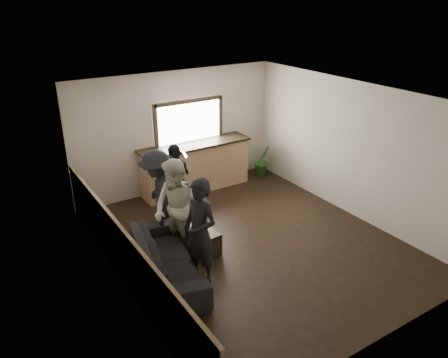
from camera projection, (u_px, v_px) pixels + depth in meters
ground at (250, 242)px, 8.30m from camera, size 5.00×6.00×0.01m
room_shell at (217, 180)px, 7.36m from camera, size 5.01×6.01×2.80m
bar_counter at (195, 164)px, 10.29m from camera, size 2.70×0.68×2.13m
sofa at (166, 260)px, 7.19m from camera, size 1.32×2.38×0.66m
coffee_table at (194, 239)px, 8.01m from camera, size 0.64×1.02×0.43m
cup_a at (182, 225)px, 7.95m from camera, size 0.16×0.16×0.09m
cup_b at (203, 226)px, 7.90m from camera, size 0.14×0.14×0.09m
potted_plant at (262, 160)px, 11.14m from camera, size 0.52×0.46×0.83m
person_a at (200, 232)px, 6.89m from camera, size 0.58×0.74×1.79m
person_b at (176, 210)px, 7.54m from camera, size 0.89×1.03×1.82m
person_c at (159, 196)px, 8.13m from camera, size 0.96×1.29×1.77m
person_d at (176, 180)px, 9.02m from camera, size 0.99×0.84×1.58m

